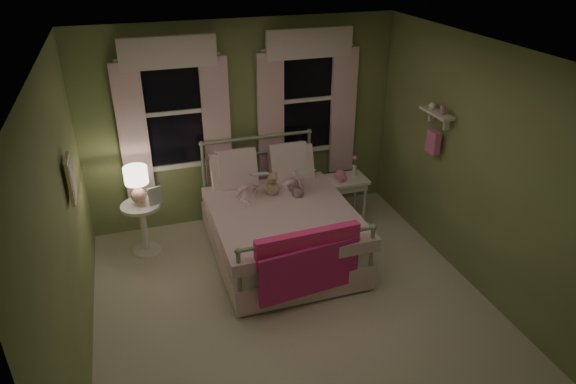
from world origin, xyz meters
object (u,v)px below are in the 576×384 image
object	(u,v)px
bed	(279,225)
child_left	(246,170)
child_right	(290,167)
nightstand_right	(347,185)
table_lamp	(137,181)
teddy_bear	(272,185)
nightstand_left	(143,221)

from	to	relation	value
bed	child_left	xyz separation A→B (m)	(-0.28, 0.42, 0.58)
child_left	child_right	size ratio (longest dim) A/B	1.11
bed	nightstand_right	distance (m)	1.16
table_lamp	nightstand_right	xyz separation A→B (m)	(2.59, -0.09, -0.40)
child_left	table_lamp	distance (m)	1.26
teddy_bear	nightstand_right	xyz separation A→B (m)	(1.06, 0.18, -0.24)
table_lamp	nightstand_right	bearing A→B (deg)	-1.94
child_right	table_lamp	world-z (taller)	child_right
teddy_bear	nightstand_right	size ratio (longest dim) A/B	0.48
teddy_bear	nightstand_left	bearing A→B (deg)	170.28
bed	child_right	xyz separation A→B (m)	(0.28, 0.42, 0.54)
bed	nightstand_left	distance (m)	1.62
child_left	child_right	bearing A→B (deg)	-164.30
child_right	table_lamp	bearing A→B (deg)	0.07
teddy_bear	nightstand_right	bearing A→B (deg)	9.42
nightstand_left	child_right	bearing A→B (deg)	-3.30
nightstand_right	teddy_bear	bearing A→B (deg)	-170.58
bed	table_lamp	xyz separation A→B (m)	(-1.54, 0.53, 0.57)
nightstand_right	child_right	bearing A→B (deg)	-178.75
nightstand_left	table_lamp	size ratio (longest dim) A/B	1.45
table_lamp	child_right	bearing A→B (deg)	-3.30
child_left	teddy_bear	distance (m)	0.36
bed	teddy_bear	size ratio (longest dim) A/B	6.69
teddy_bear	nightstand_right	distance (m)	1.10
table_lamp	nightstand_right	distance (m)	2.63
table_lamp	nightstand_right	world-z (taller)	table_lamp
child_right	table_lamp	xyz separation A→B (m)	(-1.82, 0.10, 0.03)
bed	teddy_bear	xyz separation A→B (m)	(0.00, 0.26, 0.41)
bed	nightstand_right	xyz separation A→B (m)	(1.06, 0.44, 0.17)
child_right	table_lamp	distance (m)	1.82
teddy_bear	nightstand_left	xyz separation A→B (m)	(-1.54, 0.26, -0.37)
child_left	nightstand_left	size ratio (longest dim) A/B	1.21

